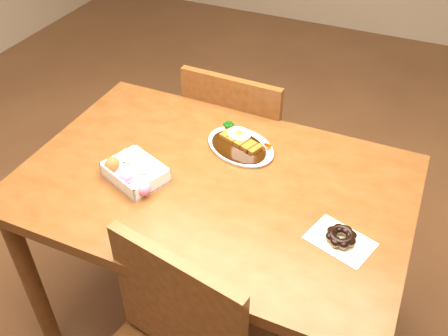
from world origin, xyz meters
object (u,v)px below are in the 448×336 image
at_px(donut_box, 134,171).
at_px(pon_de_ring, 341,237).
at_px(table, 214,203).
at_px(katsu_curry_plate, 240,144).
at_px(chair_far, 242,146).

bearing_deg(donut_box, pon_de_ring, -0.01).
height_order(table, katsu_curry_plate, katsu_curry_plate).
bearing_deg(pon_de_ring, chair_far, 130.67).
bearing_deg(donut_box, katsu_curry_plate, 49.35).
bearing_deg(katsu_curry_plate, pon_de_ring, -34.37).
height_order(chair_far, donut_box, chair_far).
relative_size(donut_box, pon_de_ring, 1.10).
xyz_separation_m(katsu_curry_plate, pon_de_ring, (0.41, -0.28, 0.00)).
xyz_separation_m(chair_far, pon_de_ring, (0.54, -0.62, 0.29)).
bearing_deg(chair_far, katsu_curry_plate, 111.94).
bearing_deg(table, katsu_curry_plate, 87.10).
distance_m(table, katsu_curry_plate, 0.22).
distance_m(chair_far, katsu_curry_plate, 0.46).
bearing_deg(table, chair_far, 102.28).
distance_m(table, chair_far, 0.57).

